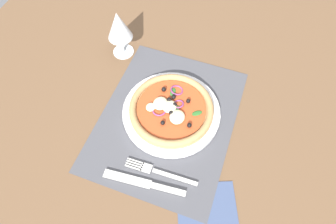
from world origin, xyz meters
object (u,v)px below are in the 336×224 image
object	(u,v)px
plate	(171,112)
wine_glass	(119,27)
napkin	(208,215)
fork	(157,172)
pizza	(171,109)
knife	(143,183)

from	to	relation	value
plate	wine_glass	distance (cm)	28.47
napkin	wine_glass	bearing A→B (deg)	44.84
fork	pizza	bearing A→B (deg)	-84.04
fork	knife	world-z (taller)	knife
plate	napkin	world-z (taller)	plate
fork	wine_glass	bearing A→B (deg)	-55.83
pizza	napkin	distance (cm)	27.46
fork	napkin	bearing A→B (deg)	157.36
plate	wine_glass	xyz separation A→B (cm)	(16.29, 21.57, 8.94)
pizza	fork	distance (cm)	16.79
wine_glass	fork	bearing A→B (deg)	-144.02
knife	pizza	bearing A→B (deg)	-94.69
knife	napkin	bearing A→B (deg)	168.77
wine_glass	napkin	distance (cm)	54.71
wine_glass	napkin	bearing A→B (deg)	-135.16
plate	knife	size ratio (longest dim) A/B	1.30
pizza	knife	distance (cm)	20.31
plate	pizza	bearing A→B (deg)	115.02
napkin	pizza	bearing A→B (deg)	36.87
knife	napkin	distance (cm)	16.27
plate	wine_glass	size ratio (longest dim) A/B	1.75
pizza	fork	world-z (taller)	pizza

